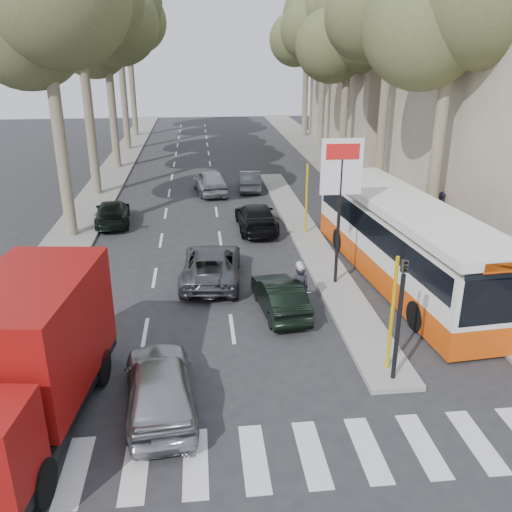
{
  "coord_description": "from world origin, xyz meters",
  "views": [
    {
      "loc": [
        -1.78,
        -13.57,
        8.54
      ],
      "look_at": [
        0.13,
        4.33,
        1.6
      ],
      "focal_mm": 38.0,
      "sensor_mm": 36.0,
      "label": 1
    }
  ],
  "objects_px": {
    "dark_hatchback": "(280,296)",
    "red_truck": "(25,358)",
    "city_bus": "(403,239)",
    "motorcycle": "(299,287)",
    "silver_hatchback": "(159,385)"
  },
  "relations": [
    {
      "from": "red_truck",
      "to": "city_bus",
      "type": "distance_m",
      "value": 14.05
    },
    {
      "from": "dark_hatchback",
      "to": "motorcycle",
      "type": "xyz_separation_m",
      "value": [
        0.71,
        0.2,
        0.19
      ]
    },
    {
      "from": "city_bus",
      "to": "motorcycle",
      "type": "height_order",
      "value": "city_bus"
    },
    {
      "from": "dark_hatchback",
      "to": "red_truck",
      "type": "xyz_separation_m",
      "value": [
        -6.75,
        -5.3,
        1.25
      ]
    },
    {
      "from": "city_bus",
      "to": "motorcycle",
      "type": "xyz_separation_m",
      "value": [
        -4.38,
        -2.06,
        -0.89
      ]
    },
    {
      "from": "red_truck",
      "to": "city_bus",
      "type": "relative_size",
      "value": 0.55
    },
    {
      "from": "silver_hatchback",
      "to": "red_truck",
      "type": "distance_m",
      "value": 3.2
    },
    {
      "from": "dark_hatchback",
      "to": "red_truck",
      "type": "height_order",
      "value": "red_truck"
    },
    {
      "from": "motorcycle",
      "to": "dark_hatchback",
      "type": "bearing_deg",
      "value": -159.74
    },
    {
      "from": "dark_hatchback",
      "to": "silver_hatchback",
      "type": "bearing_deg",
      "value": 46.66
    },
    {
      "from": "motorcycle",
      "to": "city_bus",
      "type": "bearing_deg",
      "value": 29.8
    },
    {
      "from": "city_bus",
      "to": "motorcycle",
      "type": "bearing_deg",
      "value": -159.71
    },
    {
      "from": "silver_hatchback",
      "to": "dark_hatchback",
      "type": "distance_m",
      "value": 6.28
    },
    {
      "from": "dark_hatchback",
      "to": "red_truck",
      "type": "bearing_deg",
      "value": 31.7
    },
    {
      "from": "dark_hatchback",
      "to": "city_bus",
      "type": "distance_m",
      "value": 5.67
    }
  ]
}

